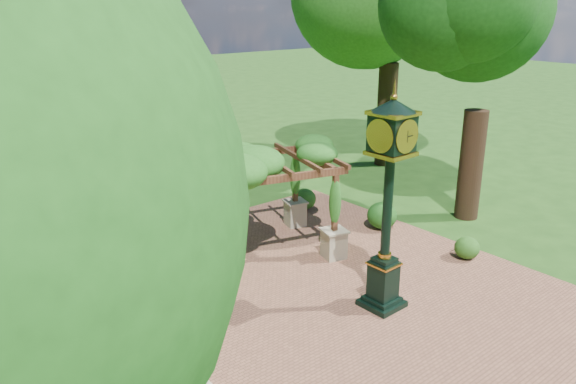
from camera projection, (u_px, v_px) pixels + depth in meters
ground at (355, 306)px, 13.31m from camera, size 120.00×120.00×0.00m
brick_plaza at (326, 289)px, 14.04m from camera, size 10.00×12.00×0.04m
border_wall at (170, 364)px, 10.84m from camera, size 0.35×5.00×0.40m
flower_bed at (127, 384)px, 10.31m from camera, size 1.50×5.00×0.36m
pedestal_clock at (389, 187)px, 12.30m from camera, size 1.01×1.01×4.99m
pergola at (242, 166)px, 15.24m from camera, size 5.73×4.41×3.19m
sundial at (179, 192)px, 20.16m from camera, size 0.51×0.51×0.85m
shrub_front at (467, 248)px, 15.61m from camera, size 0.88×0.88×0.62m
shrub_mid at (382, 215)px, 17.67m from camera, size 1.20×1.20×0.85m
shrub_back at (304, 199)px, 19.34m from camera, size 0.94×0.94×0.73m
tree_north at (133, 66)px, 21.45m from camera, size 3.51×3.51×6.63m
tree_east_near at (487, 19)px, 16.80m from camera, size 4.42×4.42×9.30m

